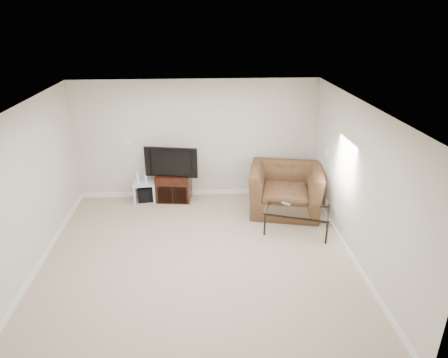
{
  "coord_description": "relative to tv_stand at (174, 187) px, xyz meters",
  "views": [
    {
      "loc": [
        0.07,
        -5.48,
        3.73
      ],
      "look_at": [
        0.5,
        1.2,
        0.9
      ],
      "focal_mm": 32.0,
      "sensor_mm": 36.0,
      "label": 1
    }
  ],
  "objects": [
    {
      "name": "plate_back",
      "position": [
        -0.91,
        0.21,
        0.96
      ],
      "size": [
        0.12,
        0.02,
        0.12
      ],
      "primitive_type": "cube",
      "color": "white",
      "rests_on": "wall_back"
    },
    {
      "name": "side_table",
      "position": [
        -0.63,
        0.0,
        -0.08
      ],
      "size": [
        0.49,
        0.49,
        0.43
      ],
      "primitive_type": null,
      "rotation": [
        0.0,
        0.0,
        0.12
      ],
      "color": "silver",
      "rests_on": "floor"
    },
    {
      "name": "ceiling",
      "position": [
        0.49,
        -2.28,
        2.21
      ],
      "size": [
        5.0,
        5.0,
        0.0
      ],
      "primitive_type": "plane",
      "color": "white",
      "rests_on": "ground"
    },
    {
      "name": "wall_back",
      "position": [
        0.49,
        0.22,
        0.96
      ],
      "size": [
        5.0,
        0.02,
        2.5
      ],
      "primitive_type": "cube",
      "color": "silver",
      "rests_on": "ground"
    },
    {
      "name": "dvd_player",
      "position": [
        -0.0,
        -0.04,
        0.19
      ],
      "size": [
        0.44,
        0.33,
        0.06
      ],
      "primitive_type": "cube",
      "rotation": [
        0.0,
        0.0,
        -0.12
      ],
      "color": "black",
      "rests_on": "tv_stand"
    },
    {
      "name": "floor",
      "position": [
        0.49,
        -2.28,
        -0.29
      ],
      "size": [
        5.0,
        5.0,
        0.0
      ],
      "primitive_type": "plane",
      "color": "tan",
      "rests_on": "ground"
    },
    {
      "name": "tv_stand",
      "position": [
        0.0,
        0.0,
        0.0
      ],
      "size": [
        0.75,
        0.57,
        0.58
      ],
      "primitive_type": null,
      "rotation": [
        0.0,
        0.0,
        -0.12
      ],
      "color": "black",
      "rests_on": "floor"
    },
    {
      "name": "plate_right_outlet",
      "position": [
        2.98,
        -0.98,
        0.01
      ],
      "size": [
        0.02,
        0.08,
        0.12
      ],
      "primitive_type": "cube",
      "color": "white",
      "rests_on": "wall_right"
    },
    {
      "name": "wall_right",
      "position": [
        2.99,
        -2.28,
        0.96
      ],
      "size": [
        0.02,
        5.0,
        2.5
      ],
      "primitive_type": "cube",
      "color": "silver",
      "rests_on": "ground"
    },
    {
      "name": "coffee_table",
      "position": [
        2.29,
        -1.49,
        -0.07
      ],
      "size": [
        1.31,
        1.0,
        0.45
      ],
      "primitive_type": null,
      "rotation": [
        0.0,
        0.0,
        -0.34
      ],
      "color": "black",
      "rests_on": "floor"
    },
    {
      "name": "recliner",
      "position": [
        2.25,
        -0.63,
        0.32
      ],
      "size": [
        1.55,
        1.18,
        1.22
      ],
      "primitive_type": "imported",
      "rotation": [
        0.0,
        0.0,
        -0.21
      ],
      "color": "#4C371D",
      "rests_on": "floor"
    },
    {
      "name": "television",
      "position": [
        -0.0,
        -0.03,
        0.61
      ],
      "size": [
        1.03,
        0.39,
        0.63
      ],
      "primitive_type": "imported",
      "rotation": [
        0.0,
        0.0,
        -0.19
      ],
      "color": "black",
      "rests_on": "tv_stand"
    },
    {
      "name": "wall_left",
      "position": [
        -2.01,
        -2.28,
        0.96
      ],
      "size": [
        0.02,
        5.0,
        2.5
      ],
      "primitive_type": "cube",
      "color": "silver",
      "rests_on": "ground"
    },
    {
      "name": "game_console",
      "position": [
        -0.74,
        -0.03,
        0.23
      ],
      "size": [
        0.07,
        0.15,
        0.19
      ],
      "primitive_type": "cube",
      "rotation": [
        0.0,
        0.0,
        0.16
      ],
      "color": "white",
      "rests_on": "side_table"
    },
    {
      "name": "subwoofer",
      "position": [
        -0.61,
        0.02,
        -0.14
      ],
      "size": [
        0.37,
        0.37,
        0.33
      ],
      "primitive_type": "cube",
      "rotation": [
        0.0,
        0.0,
        0.14
      ],
      "color": "black",
      "rests_on": "floor"
    },
    {
      "name": "plate_right_switch",
      "position": [
        2.98,
        -0.68,
        0.96
      ],
      "size": [
        0.02,
        0.09,
        0.13
      ],
      "primitive_type": "cube",
      "color": "white",
      "rests_on": "wall_right"
    },
    {
      "name": "game_case",
      "position": [
        -0.58,
        -0.01,
        0.22
      ],
      "size": [
        0.07,
        0.13,
        0.17
      ],
      "primitive_type": "cube",
      "rotation": [
        0.0,
        0.0,
        0.24
      ],
      "color": "silver",
      "rests_on": "side_table"
    },
    {
      "name": "remote",
      "position": [
        2.13,
        -1.28,
        0.17
      ],
      "size": [
        0.17,
        0.15,
        0.02
      ],
      "primitive_type": "cube",
      "rotation": [
        0.0,
        0.0,
        -0.7
      ],
      "color": "#B2B2B7",
      "rests_on": "coffee_table"
    }
  ]
}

